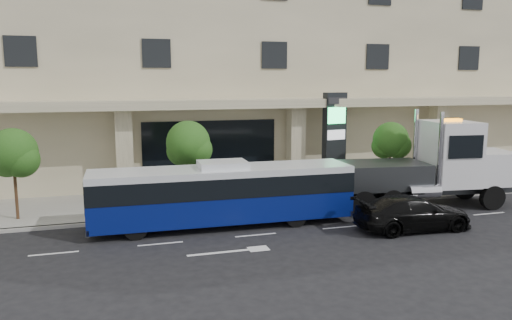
{
  "coord_description": "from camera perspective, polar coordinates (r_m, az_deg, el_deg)",
  "views": [
    {
      "loc": [
        -5.84,
        -21.04,
        6.48
      ],
      "look_at": [
        1.06,
        2.0,
        2.65
      ],
      "focal_mm": 35.0,
      "sensor_mm": 36.0,
      "label": 1
    }
  ],
  "objects": [
    {
      "name": "ground",
      "position": [
        22.78,
        -1.12,
        -7.49
      ],
      "size": [
        120.0,
        120.0,
        0.0
      ],
      "primitive_type": "plane",
      "color": "black",
      "rests_on": "ground"
    },
    {
      "name": "tow_truck",
      "position": [
        27.27,
        19.36,
        -0.81
      ],
      "size": [
        11.04,
        3.78,
        5.0
      ],
      "rotation": [
        0.0,
        0.0,
        -0.12
      ],
      "color": "#2D3033",
      "rests_on": "ground"
    },
    {
      "name": "curb",
      "position": [
        24.62,
        -2.38,
        -6.04
      ],
      "size": [
        120.0,
        0.3,
        0.15
      ],
      "primitive_type": "cube",
      "color": "gray",
      "rests_on": "ground"
    },
    {
      "name": "signage_pylon",
      "position": [
        29.82,
        8.93,
        2.29
      ],
      "size": [
        1.48,
        0.77,
        5.66
      ],
      "rotation": [
        0.0,
        0.0,
        0.19
      ],
      "color": "black",
      "rests_on": "sidewalk"
    },
    {
      "name": "black_sedan",
      "position": [
        23.02,
        17.47,
        -5.78
      ],
      "size": [
        5.27,
        2.3,
        1.51
      ],
      "primitive_type": "imported",
      "rotation": [
        0.0,
        0.0,
        1.53
      ],
      "color": "black",
      "rests_on": "ground"
    },
    {
      "name": "tree_left",
      "position": [
        25.2,
        -25.95,
        0.45
      ],
      "size": [
        2.27,
        2.2,
        4.22
      ],
      "color": "#422B19",
      "rests_on": "sidewalk"
    },
    {
      "name": "sidewalk",
      "position": [
        27.44,
        -3.93,
        -4.47
      ],
      "size": [
        120.0,
        6.0,
        0.15
      ],
      "primitive_type": "cube",
      "color": "gray",
      "rests_on": "ground"
    },
    {
      "name": "city_bus",
      "position": [
        22.4,
        -3.81,
        -3.81
      ],
      "size": [
        11.73,
        2.75,
        2.96
      ],
      "rotation": [
        0.0,
        0.0,
        -0.02
      ],
      "color": "black",
      "rests_on": "ground"
    },
    {
      "name": "tree_right",
      "position": [
        29.23,
        15.18,
        1.97
      ],
      "size": [
        2.1,
        2.0,
        4.04
      ],
      "color": "#422B19",
      "rests_on": "sidewalk"
    },
    {
      "name": "tree_mid",
      "position": [
        25.14,
        -7.69,
        1.6
      ],
      "size": [
        2.28,
        2.2,
        4.38
      ],
      "color": "#422B19",
      "rests_on": "sidewalk"
    },
    {
      "name": "convention_center",
      "position": [
        37.09,
        -7.79,
        14.37
      ],
      "size": [
        60.0,
        17.6,
        20.0
      ],
      "color": "tan",
      "rests_on": "ground"
    }
  ]
}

